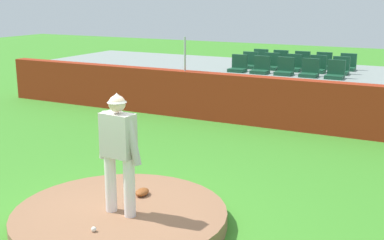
% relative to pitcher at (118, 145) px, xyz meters
% --- Properties ---
extents(ground_plane, '(60.00, 60.00, 0.00)m').
position_rel_pitcher_xyz_m(ground_plane, '(-0.07, 0.08, -1.31)').
color(ground_plane, '#3E8C28').
extents(pitchers_mound, '(3.28, 3.28, 0.24)m').
position_rel_pitcher_xyz_m(pitchers_mound, '(-0.07, 0.08, -1.19)').
color(pitchers_mound, '#916446').
rests_on(pitchers_mound, ground_plane).
extents(pitcher, '(0.78, 0.31, 1.84)m').
position_rel_pitcher_xyz_m(pitcher, '(0.00, 0.00, 0.00)').
color(pitcher, white).
rests_on(pitcher, pitchers_mound).
extents(baseball, '(0.07, 0.07, 0.07)m').
position_rel_pitcher_xyz_m(baseball, '(0.02, -0.68, -1.03)').
color(baseball, white).
rests_on(baseball, pitchers_mound).
extents(fielding_glove, '(0.24, 0.32, 0.11)m').
position_rel_pitcher_xyz_m(fielding_glove, '(-0.10, 0.75, -1.01)').
color(fielding_glove, brown).
rests_on(fielding_glove, pitchers_mound).
extents(brick_barrier, '(17.93, 0.40, 1.34)m').
position_rel_pitcher_xyz_m(brick_barrier, '(-0.07, 6.93, -0.64)').
color(brick_barrier, '#9A2C15').
rests_on(brick_barrier, ground_plane).
extents(fence_post_left, '(0.06, 0.06, 0.98)m').
position_rel_pitcher_xyz_m(fence_post_left, '(-2.60, 6.93, 0.51)').
color(fence_post_left, silver).
rests_on(fence_post_left, brick_barrier).
extents(bleacher_platform, '(16.95, 3.71, 1.22)m').
position_rel_pitcher_xyz_m(bleacher_platform, '(-0.07, 9.58, -0.70)').
color(bleacher_platform, gray).
rests_on(bleacher_platform, ground_plane).
extents(stadium_chair_0, '(0.48, 0.44, 0.50)m').
position_rel_pitcher_xyz_m(stadium_chair_0, '(-1.50, 8.25, 0.07)').
color(stadium_chair_0, '#1B5034').
rests_on(stadium_chair_0, bleacher_platform).
extents(stadium_chair_1, '(0.48, 0.44, 0.50)m').
position_rel_pitcher_xyz_m(stadium_chair_1, '(-0.79, 8.23, 0.07)').
color(stadium_chair_1, '#1B5034').
rests_on(stadium_chair_1, bleacher_platform).
extents(stadium_chair_2, '(0.48, 0.44, 0.50)m').
position_rel_pitcher_xyz_m(stadium_chair_2, '(-0.08, 8.27, 0.07)').
color(stadium_chair_2, '#1B5034').
rests_on(stadium_chair_2, bleacher_platform).
extents(stadium_chair_3, '(0.48, 0.44, 0.50)m').
position_rel_pitcher_xyz_m(stadium_chair_3, '(0.65, 8.26, 0.07)').
color(stadium_chair_3, '#1B5034').
rests_on(stadium_chair_3, bleacher_platform).
extents(stadium_chair_4, '(0.48, 0.44, 0.50)m').
position_rel_pitcher_xyz_m(stadium_chair_4, '(1.36, 8.27, 0.07)').
color(stadium_chair_4, '#1B5034').
rests_on(stadium_chair_4, bleacher_platform).
extents(stadium_chair_5, '(0.48, 0.44, 0.50)m').
position_rel_pitcher_xyz_m(stadium_chair_5, '(-1.49, 9.13, 0.07)').
color(stadium_chair_5, '#1B5034').
rests_on(stadium_chair_5, bleacher_platform).
extents(stadium_chair_6, '(0.48, 0.44, 0.50)m').
position_rel_pitcher_xyz_m(stadium_chair_6, '(-0.78, 9.15, 0.07)').
color(stadium_chair_6, '#1B5034').
rests_on(stadium_chair_6, bleacher_platform).
extents(stadium_chair_7, '(0.48, 0.44, 0.50)m').
position_rel_pitcher_xyz_m(stadium_chair_7, '(-0.08, 9.14, 0.07)').
color(stadium_chair_7, '#1B5034').
rests_on(stadium_chair_7, bleacher_platform).
extents(stadium_chair_8, '(0.48, 0.44, 0.50)m').
position_rel_pitcher_xyz_m(stadium_chair_8, '(0.64, 9.17, 0.07)').
color(stadium_chair_8, '#1B5034').
rests_on(stadium_chair_8, bleacher_platform).
extents(stadium_chair_9, '(0.48, 0.44, 0.50)m').
position_rel_pitcher_xyz_m(stadium_chair_9, '(1.32, 9.13, 0.07)').
color(stadium_chair_9, '#1B5034').
rests_on(stadium_chair_9, bleacher_platform).
extents(stadium_chair_10, '(0.48, 0.44, 0.50)m').
position_rel_pitcher_xyz_m(stadium_chair_10, '(-1.48, 10.06, 0.07)').
color(stadium_chair_10, '#1B5034').
rests_on(stadium_chair_10, bleacher_platform).
extents(stadium_chair_11, '(0.48, 0.44, 0.50)m').
position_rel_pitcher_xyz_m(stadium_chair_11, '(-0.79, 10.04, 0.07)').
color(stadium_chair_11, '#1B5034').
rests_on(stadium_chair_11, bleacher_platform).
extents(stadium_chair_12, '(0.48, 0.44, 0.50)m').
position_rel_pitcher_xyz_m(stadium_chair_12, '(-0.08, 10.03, 0.07)').
color(stadium_chair_12, '#1B5034').
rests_on(stadium_chair_12, bleacher_platform).
extents(stadium_chair_13, '(0.48, 0.44, 0.50)m').
position_rel_pitcher_xyz_m(stadium_chair_13, '(0.60, 10.07, 0.07)').
color(stadium_chair_13, '#1B5034').
rests_on(stadium_chair_13, bleacher_platform).
extents(stadium_chair_14, '(0.48, 0.44, 0.50)m').
position_rel_pitcher_xyz_m(stadium_chair_14, '(1.34, 10.06, 0.07)').
color(stadium_chair_14, '#1B5034').
rests_on(stadium_chair_14, bleacher_platform).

